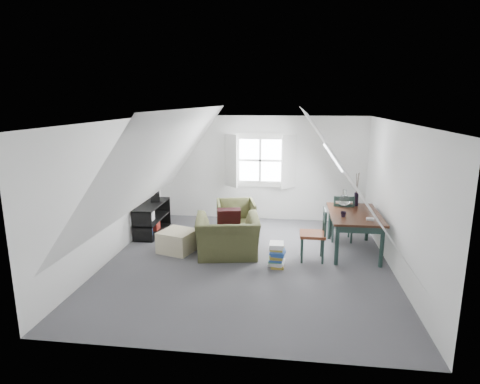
# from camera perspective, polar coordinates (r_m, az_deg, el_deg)

# --- Properties ---
(floor) EXTENTS (5.50, 5.50, 0.00)m
(floor) POSITION_cam_1_polar(r_m,az_deg,el_deg) (7.36, 1.09, -9.85)
(floor) COLOR #4D4D52
(floor) RESTS_ON ground
(ceiling) EXTENTS (5.50, 5.50, 0.00)m
(ceiling) POSITION_cam_1_polar(r_m,az_deg,el_deg) (6.80, 1.18, 9.97)
(ceiling) COLOR white
(ceiling) RESTS_ON wall_back
(wall_back) EXTENTS (5.00, 0.00, 5.00)m
(wall_back) POSITION_cam_1_polar(r_m,az_deg,el_deg) (9.66, 2.89, 3.37)
(wall_back) COLOR white
(wall_back) RESTS_ON ground
(wall_front) EXTENTS (5.00, 0.00, 5.00)m
(wall_front) POSITION_cam_1_polar(r_m,az_deg,el_deg) (4.37, -2.80, -8.56)
(wall_front) COLOR white
(wall_front) RESTS_ON ground
(wall_left) EXTENTS (0.00, 5.50, 5.50)m
(wall_left) POSITION_cam_1_polar(r_m,az_deg,el_deg) (7.65, -17.83, 0.22)
(wall_left) COLOR white
(wall_left) RESTS_ON ground
(wall_right) EXTENTS (0.00, 5.50, 5.50)m
(wall_right) POSITION_cam_1_polar(r_m,az_deg,el_deg) (7.16, 21.44, -0.89)
(wall_right) COLOR white
(wall_right) RESTS_ON ground
(slope_left) EXTENTS (3.19, 5.50, 4.48)m
(slope_left) POSITION_cam_1_polar(r_m,az_deg,el_deg) (7.20, -11.24, 4.10)
(slope_left) COLOR white
(slope_left) RESTS_ON wall_left
(slope_right) EXTENTS (3.19, 5.50, 4.48)m
(slope_right) POSITION_cam_1_polar(r_m,az_deg,el_deg) (6.89, 14.11, 3.55)
(slope_right) COLOR white
(slope_right) RESTS_ON wall_right
(dormer_window) EXTENTS (1.71, 0.35, 1.30)m
(dormer_window) POSITION_cam_1_polar(r_m,az_deg,el_deg) (9.56, 2.87, 4.48)
(dormer_window) COLOR white
(dormer_window) RESTS_ON wall_back
(skylight) EXTENTS (0.35, 0.75, 0.47)m
(skylight) POSITION_cam_1_polar(r_m,az_deg,el_deg) (8.17, 13.06, 4.82)
(skylight) COLOR white
(skylight) RESTS_ON slope_right
(armchair_near) EXTENTS (1.31, 1.19, 0.75)m
(armchair_near) POSITION_cam_1_polar(r_m,az_deg,el_deg) (7.64, -1.76, -8.98)
(armchair_near) COLOR #424523
(armchair_near) RESTS_ON floor
(armchair_far) EXTENTS (0.96, 0.98, 0.75)m
(armchair_far) POSITION_cam_1_polar(r_m,az_deg,el_deg) (8.81, -0.58, -5.96)
(armchair_far) COLOR #424523
(armchair_far) RESTS_ON floor
(throw_pillow) EXTENTS (0.48, 0.34, 0.45)m
(throw_pillow) POSITION_cam_1_polar(r_m,az_deg,el_deg) (7.56, -1.61, -3.86)
(throw_pillow) COLOR #350E11
(throw_pillow) RESTS_ON armchair_near
(ottoman) EXTENTS (0.77, 0.77, 0.41)m
(ottoman) POSITION_cam_1_polar(r_m,az_deg,el_deg) (7.86, -8.84, -6.90)
(ottoman) COLOR beige
(ottoman) RESTS_ON floor
(dining_table) EXTENTS (0.93, 1.54, 0.77)m
(dining_table) POSITION_cam_1_polar(r_m,az_deg,el_deg) (7.91, 15.96, -3.59)
(dining_table) COLOR black
(dining_table) RESTS_ON floor
(demijohn) EXTENTS (0.24, 0.24, 0.33)m
(demijohn) POSITION_cam_1_polar(r_m,az_deg,el_deg) (8.25, 14.58, -1.11)
(demijohn) COLOR silver
(demijohn) RESTS_ON dining_table
(vase_twigs) EXTENTS (0.09, 0.10, 0.67)m
(vase_twigs) POSITION_cam_1_polar(r_m,az_deg,el_deg) (8.38, 16.20, -0.90)
(vase_twigs) COLOR black
(vase_twigs) RESTS_ON dining_table
(cup) EXTENTS (0.12, 0.12, 0.10)m
(cup) POSITION_cam_1_polar(r_m,az_deg,el_deg) (7.56, 14.46, -3.46)
(cup) COLOR black
(cup) RESTS_ON dining_table
(paper_box) EXTENTS (0.14, 0.10, 0.04)m
(paper_box) POSITION_cam_1_polar(r_m,az_deg,el_deg) (7.48, 18.03, -3.69)
(paper_box) COLOR white
(paper_box) RESTS_ON dining_table
(dining_chair_far) EXTENTS (0.46, 0.46, 0.99)m
(dining_chair_far) POSITION_cam_1_polar(r_m,az_deg,el_deg) (8.51, 14.32, -3.42)
(dining_chair_far) COLOR maroon
(dining_chair_far) RESTS_ON floor
(dining_chair_near) EXTENTS (0.45, 0.45, 0.96)m
(dining_chair_near) POSITION_cam_1_polar(r_m,az_deg,el_deg) (7.39, 10.58, -5.82)
(dining_chair_near) COLOR maroon
(dining_chair_near) RESTS_ON floor
(media_shelf) EXTENTS (0.43, 1.28, 0.66)m
(media_shelf) POSITION_cam_1_polar(r_m,az_deg,el_deg) (8.97, -12.45, -3.93)
(media_shelf) COLOR black
(media_shelf) RESTS_ON floor
(electronics_box) EXTENTS (0.27, 0.32, 0.22)m
(electronics_box) POSITION_cam_1_polar(r_m,az_deg,el_deg) (9.12, -11.98, -0.68)
(electronics_box) COLOR black
(electronics_box) RESTS_ON media_shelf
(magazine_stack) EXTENTS (0.32, 0.38, 0.42)m
(magazine_stack) POSITION_cam_1_polar(r_m,az_deg,el_deg) (7.11, 5.26, -8.90)
(magazine_stack) COLOR #B29933
(magazine_stack) RESTS_ON floor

